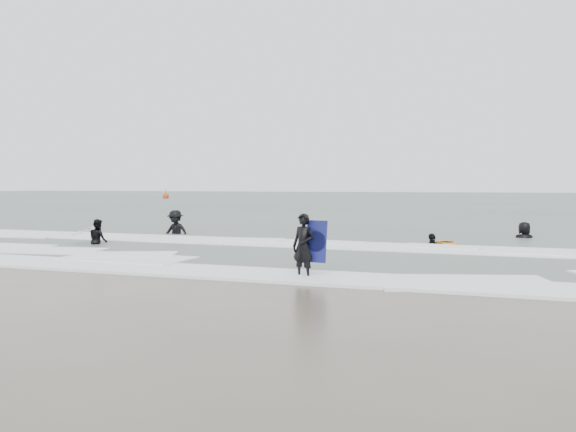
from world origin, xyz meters
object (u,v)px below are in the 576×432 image
(surfer_breaker, at_px, (176,235))
(buoy, at_px, (166,196))
(surfer_centre, at_px, (303,279))
(surfer_right_near, at_px, (432,245))
(surfer_wading, at_px, (98,245))
(surfer_right_far, at_px, (524,239))

(surfer_breaker, xyz_separation_m, buoy, (-35.60, 56.37, 0.42))
(surfer_centre, relative_size, surfer_right_near, 0.96)
(surfer_centre, bearing_deg, surfer_right_near, 91.82)
(surfer_centre, relative_size, surfer_wading, 1.02)
(surfer_wading, height_order, buoy, buoy)
(buoy, bearing_deg, surfer_breaker, -57.73)
(surfer_wading, height_order, surfer_right_near, surfer_right_near)
(surfer_breaker, bearing_deg, surfer_right_near, -3.09)
(surfer_centre, height_order, surfer_breaker, surfer_breaker)
(surfer_breaker, distance_m, surfer_right_near, 10.69)
(surfer_breaker, xyz_separation_m, surfer_right_far, (13.90, 3.09, 0.00))
(surfer_centre, bearing_deg, surfer_right_far, 81.73)
(surfer_right_near, bearing_deg, buoy, -95.82)
(surfer_right_far, bearing_deg, buoy, -60.31)
(surfer_centre, bearing_deg, buoy, 140.13)
(surfer_wading, xyz_separation_m, surfer_breaker, (0.47, 4.45, 0.00))
(surfer_wading, distance_m, surfer_breaker, 4.47)
(surfer_wading, distance_m, surfer_right_near, 11.88)
(surfer_wading, bearing_deg, surfer_right_near, -127.57)
(surfer_wading, bearing_deg, surfer_right_far, -120.02)
(surfer_breaker, bearing_deg, surfer_wading, -97.17)
(surfer_breaker, bearing_deg, buoy, 121.11)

